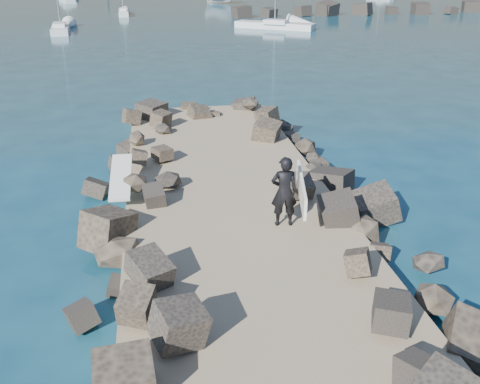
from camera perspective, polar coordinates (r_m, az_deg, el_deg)
The scene contains 11 objects.
ground at distance 15.23m, azimuth -0.61°, elevation -3.66°, with size 800.00×800.00×0.00m, color #0F384C.
jetty at distance 13.36m, azimuth 0.70°, elevation -6.44°, with size 6.00×26.00×0.60m, color #8C7759.
riprap_left at distance 13.56m, azimuth -11.89°, elevation -5.52°, with size 2.60×22.00×1.00m, color black.
riprap_right at distance 14.41m, azimuth 11.81°, elevation -3.67°, with size 2.60×22.00×1.00m, color black.
breakwater_secondary at distance 78.00m, azimuth 20.03°, elevation 17.83°, with size 52.00×4.00×1.20m, color black.
surfboard_resting at distance 15.98m, azimuth -12.56°, elevation 1.22°, with size 0.59×2.35×0.08m, color white.
surfer_with_board at distance 13.67m, azimuth 4.99°, elevation 0.09°, with size 1.05×2.31×1.88m.
sailboat_c at distance 58.77m, azimuth 3.74°, elevation 17.32°, with size 8.09×6.25×10.08m.
sailboat_e at distance 97.19m, azimuth -18.01°, elevation 18.88°, with size 3.48×7.06×8.36m.
sailboat_a at distance 58.89m, azimuth -18.58°, elevation 16.21°, with size 2.26×7.42×8.78m.
sailboat_b at distance 73.78m, azimuth -12.31°, elevation 18.20°, with size 1.38×5.48×6.74m.
Camera 1 is at (-2.03, -13.34, 7.05)m, focal length 40.00 mm.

